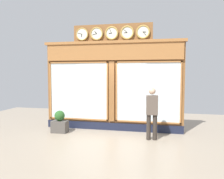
# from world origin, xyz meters

# --- Properties ---
(ground_plane) EXTENTS (14.00, 14.00, 0.00)m
(ground_plane) POSITION_xyz_m (0.00, 2.80, 0.00)
(ground_plane) COLOR gray
(shop_facade) EXTENTS (5.29, 0.42, 3.94)m
(shop_facade) POSITION_xyz_m (-0.00, -0.12, 1.73)
(shop_facade) COLOR brown
(shop_facade) RESTS_ON ground_plane
(pedestrian) EXTENTS (0.38, 0.26, 1.69)m
(pedestrian) POSITION_xyz_m (-1.51, 0.94, 0.93)
(pedestrian) COLOR #312A24
(pedestrian) RESTS_ON ground_plane
(planter_box) EXTENTS (0.56, 0.36, 0.43)m
(planter_box) POSITION_xyz_m (1.78, 0.73, 0.21)
(planter_box) COLOR #4C4742
(planter_box) RESTS_ON ground_plane
(planter_shrub) EXTENTS (0.37, 0.37, 0.37)m
(planter_shrub) POSITION_xyz_m (1.78, 0.73, 0.61)
(planter_shrub) COLOR #285623
(planter_shrub) RESTS_ON planter_box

